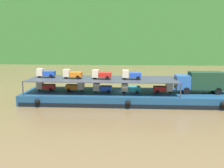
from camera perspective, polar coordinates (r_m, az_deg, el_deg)
The scene contains 14 objects.
ground_plane at distance 37.36m, azimuth 3.68°, elevation -4.12°, with size 400.00×400.00×0.00m, color brown.
hillside_far_bank at distance 108.05m, azimuth 3.89°, elevation 15.14°, with size 121.25×31.34×33.53m.
cargo_barge at distance 37.16m, azimuth 3.69°, elevation -3.01°, with size 30.98×8.12×1.50m.
covered_lorry at distance 38.29m, azimuth 19.66°, elevation 0.54°, with size 7.89×2.42×3.10m.
cargo_rack at distance 36.87m, azimuth -2.18°, elevation 1.15°, with size 21.78×6.73×2.00m.
mini_truck_lower_stern at distance 39.20m, azimuth -15.01°, elevation -0.50°, with size 2.76×1.23×1.38m.
mini_truck_lower_aft at distance 38.01m, azimuth -8.38°, elevation -0.59°, with size 2.75×1.21×1.38m.
mini_truck_lower_mid at distance 36.60m, azimuth -2.27°, elevation -0.89°, with size 2.77×1.26×1.38m.
mini_truck_lower_fore at distance 36.30m, azimuth 4.26°, elevation -1.00°, with size 2.79×1.28×1.38m.
mini_truck_lower_bow at distance 37.03m, azimuth 11.69°, elevation -0.97°, with size 2.79×1.30×1.38m.
mini_truck_upper_stern at distance 39.15m, azimuth -14.97°, elevation 2.45°, with size 2.76×1.24×1.38m.
mini_truck_upper_mid at distance 37.24m, azimuth -9.09°, elevation 2.29°, with size 2.79×1.30×1.38m.
mini_truck_upper_fore at distance 36.16m, azimuth -2.47°, elevation 2.18°, with size 2.80×1.30×1.38m.
mini_truck_upper_bow at distance 36.02m, azimuth 4.47°, elevation 2.13°, with size 2.76×1.23×1.38m.
Camera 1 is at (-0.01, -36.24, 9.07)m, focal length 39.83 mm.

